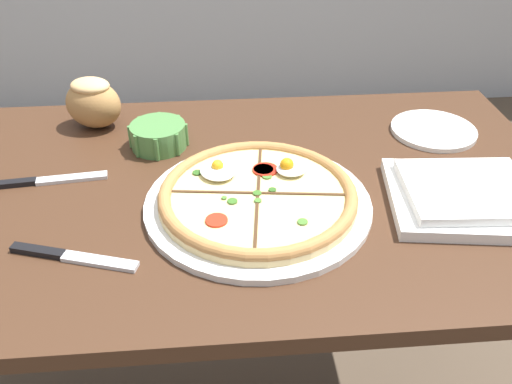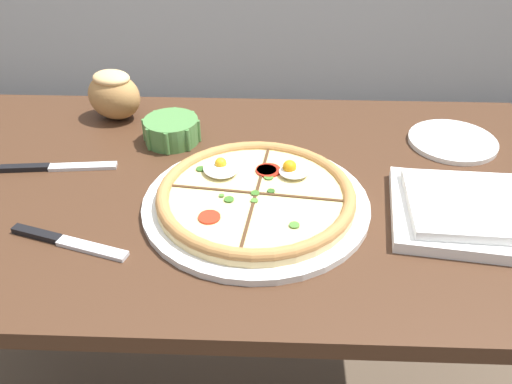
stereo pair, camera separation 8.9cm
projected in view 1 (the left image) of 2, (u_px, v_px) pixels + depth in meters
dining_table at (219, 235)px, 1.03m from camera, size 1.27×0.71×0.73m
pizza at (256, 197)px, 0.90m from camera, size 0.38×0.38×0.05m
ramekin_bowl at (157, 135)px, 1.06m from camera, size 0.12×0.12×0.05m
napkin_folded at (465, 196)px, 0.91m from camera, size 0.28×0.25×0.04m
bread_piece_near at (91, 102)px, 1.12m from camera, size 0.14×0.12×0.11m
knife_main at (43, 181)px, 0.97m from camera, size 0.21×0.04×0.01m
knife_spare at (70, 257)px, 0.80m from camera, size 0.20×0.08×0.01m
side_saucer at (432, 130)px, 1.12m from camera, size 0.17×0.17×0.01m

